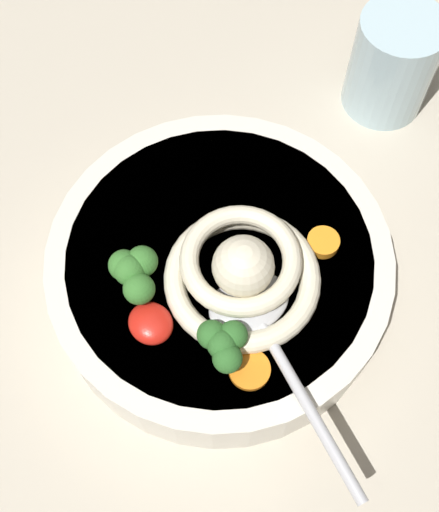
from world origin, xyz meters
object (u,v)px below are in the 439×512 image
(noodle_pile, at_px, (242,271))
(drinking_glass, at_px, (392,64))
(soup_spoon, at_px, (258,319))
(soup_bowl, at_px, (219,271))

(noodle_pile, xyz_separation_m, drinking_glass, (0.06, -0.24, -0.02))
(noodle_pile, xyz_separation_m, soup_spoon, (-0.03, 0.01, -0.01))
(soup_bowl, height_order, noodle_pile, noodle_pile)
(soup_bowl, bearing_deg, drinking_glass, -81.20)
(soup_bowl, distance_m, drinking_glass, 0.25)
(soup_bowl, height_order, drinking_glass, drinking_glass)
(soup_bowl, xyz_separation_m, drinking_glass, (0.04, -0.24, 0.02))
(soup_bowl, xyz_separation_m, soup_spoon, (-0.06, 0.02, 0.03))
(noodle_pile, bearing_deg, drinking_glass, -75.63)
(soup_bowl, height_order, soup_spoon, soup_spoon)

